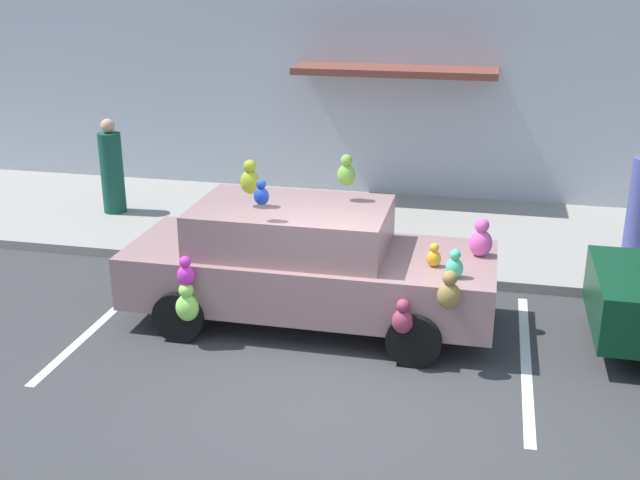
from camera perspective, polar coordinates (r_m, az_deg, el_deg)
name	(u,v)px	position (r m, az deg, el deg)	size (l,w,h in m)	color
ground_plane	(331,383)	(8.79, 0.80, -10.39)	(60.00, 60.00, 0.00)	#38383A
sidewalk	(391,232)	(13.27, 5.22, 0.62)	(24.00, 4.00, 0.15)	gray
storefront_building	(412,31)	(14.72, 6.75, 14.91)	(24.00, 1.25, 6.40)	#B2B7C1
parking_stripe_front	(526,360)	(9.55, 14.77, -8.48)	(0.12, 3.60, 0.01)	silver
parking_stripe_rear	(106,317)	(10.65, -15.34, -5.46)	(0.12, 3.60, 0.01)	silver
plush_covered_car	(305,263)	(9.88, -1.07, -1.69)	(4.61, 2.07, 2.13)	gray
teddy_bear_on_sidewalk	(266,221)	(12.42, -3.96, 1.37)	(0.40, 0.33, 0.76)	beige
pedestrian_near_shopfront	(640,203)	(12.87, 22.30, 2.54)	(0.36, 0.36, 1.68)	#4C519D
pedestrian_walking_past	(112,170)	(14.29, -14.93, 4.95)	(0.40, 0.40, 1.67)	#164839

